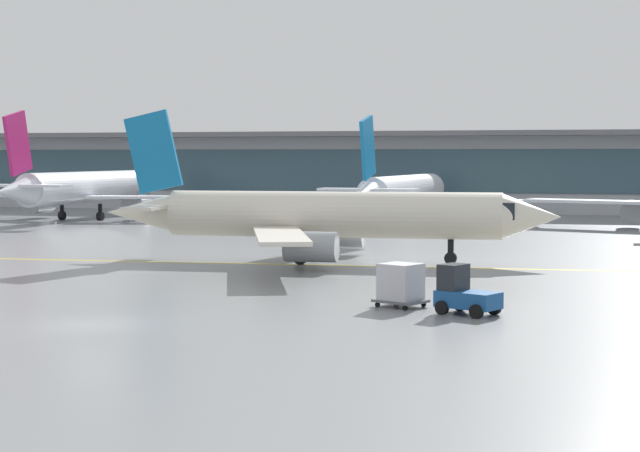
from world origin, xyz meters
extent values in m
plane|color=gray|center=(0.00, 0.00, 0.00)|extent=(400.00, 400.00, 0.00)
cube|color=yellow|center=(3.22, 24.69, 0.00)|extent=(109.81, 7.26, 0.01)
cube|color=#B2B7BC|center=(0.00, 89.95, 4.50)|extent=(200.01, 8.00, 9.00)
cube|color=#385666|center=(0.00, 85.87, 4.95)|extent=(192.01, 0.16, 5.04)
cube|color=slate|center=(0.00, 88.45, 9.30)|extent=(208.01, 11.00, 0.60)
cylinder|color=silver|center=(-32.83, 64.64, 3.41)|extent=(4.20, 23.93, 3.31)
cone|color=silver|center=(-32.31, 78.53, 3.41)|extent=(3.29, 4.09, 3.14)
cube|color=black|center=(-32.40, 75.88, 3.82)|extent=(2.69, 3.07, 1.16)
cone|color=silver|center=(-33.37, 50.09, 3.41)|extent=(3.01, 5.40, 2.81)
cube|color=silver|center=(-41.36, 63.01, 2.50)|extent=(13.92, 7.21, 0.27)
cylinder|color=#999EA3|center=(-38.58, 64.37, 1.58)|extent=(2.17, 3.58, 2.04)
cube|color=silver|center=(-24.44, 62.38, 2.50)|extent=(13.97, 6.29, 0.27)
cylinder|color=#999EA3|center=(-27.11, 63.94, 1.58)|extent=(2.17, 3.58, 2.04)
cube|color=#B21E66|center=(-33.33, 51.15, 7.88)|extent=(0.52, 4.47, 6.23)
cube|color=silver|center=(-30.89, 51.45, 3.90)|extent=(4.95, 2.52, 0.23)
cylinder|color=black|center=(-32.51, 72.97, 0.88)|extent=(0.43, 0.43, 1.75)
cylinder|color=black|center=(-32.51, 72.97, 0.44)|extent=(0.57, 0.90, 0.88)
cylinder|color=black|center=(-35.14, 62.78, 0.88)|extent=(0.43, 0.43, 1.75)
cylinder|color=black|center=(-35.14, 62.78, 0.44)|extent=(0.57, 0.90, 0.88)
cylinder|color=black|center=(-30.66, 62.61, 0.88)|extent=(0.43, 0.43, 1.75)
cylinder|color=black|center=(-30.66, 62.61, 0.44)|extent=(0.57, 0.90, 0.88)
cylinder|color=silver|center=(0.47, 67.40, 3.21)|extent=(4.97, 22.63, 3.12)
cone|color=silver|center=(1.55, 80.45, 3.21)|extent=(3.26, 3.98, 2.96)
cube|color=black|center=(1.35, 77.96, 3.60)|extent=(2.66, 3.00, 1.09)
cone|color=silver|center=(-0.67, 53.72, 3.21)|extent=(3.06, 5.19, 2.65)
cube|color=silver|center=(-7.64, 66.23, 2.35)|extent=(13.05, 7.30, 0.26)
cylinder|color=#999EA3|center=(-4.96, 67.39, 1.49)|extent=(2.19, 3.45, 1.93)
cube|color=silver|center=(8.27, 64.91, 2.35)|extent=(13.17, 5.39, 0.26)
cylinder|color=#999EA3|center=(5.82, 66.49, 1.49)|extent=(2.19, 3.45, 1.93)
cube|color=#1472B2|center=(-0.59, 54.72, 7.43)|extent=(0.68, 4.22, 5.87)
cube|color=silver|center=(-2.85, 55.27, 3.68)|extent=(4.75, 2.57, 0.22)
cube|color=silver|center=(1.73, 54.89, 3.68)|extent=(4.75, 2.57, 0.22)
cylinder|color=black|center=(1.12, 75.23, 0.83)|extent=(0.40, 0.40, 1.65)
cylinder|color=black|center=(1.12, 75.23, 0.41)|extent=(0.57, 0.86, 0.83)
cylinder|color=black|center=(-1.79, 65.74, 0.83)|extent=(0.40, 0.40, 1.65)
cylinder|color=black|center=(-1.79, 65.74, 0.41)|extent=(0.57, 0.86, 0.83)
cylinder|color=black|center=(2.42, 65.39, 0.83)|extent=(0.40, 0.40, 1.65)
cylinder|color=black|center=(2.42, 65.39, 0.41)|extent=(0.57, 0.86, 0.83)
cube|color=silver|center=(19.55, 62.54, 2.50)|extent=(13.97, 7.16, 0.27)
cylinder|color=#999EA3|center=(22.33, 63.91, 1.58)|extent=(2.16, 3.58, 2.05)
cylinder|color=silver|center=(3.22, 26.69, 3.00)|extent=(21.14, 4.23, 2.92)
cone|color=silver|center=(15.44, 27.46, 3.00)|extent=(3.67, 2.99, 2.77)
cube|color=black|center=(13.11, 27.31, 3.37)|extent=(2.76, 2.44, 1.02)
cone|color=silver|center=(-9.59, 25.88, 3.00)|extent=(4.81, 2.77, 2.48)
cube|color=silver|center=(1.04, 34.03, 2.20)|extent=(5.27, 12.32, 0.24)
cylinder|color=#999EA3|center=(2.47, 31.71, 1.39)|extent=(3.20, 1.99, 1.80)
cube|color=silver|center=(1.97, 19.13, 2.20)|extent=(6.62, 12.23, 0.24)
cylinder|color=#999EA3|center=(3.11, 21.61, 1.39)|extent=(3.20, 1.99, 1.80)
cube|color=#1472B2|center=(-8.66, 25.94, 6.95)|extent=(3.94, 0.55, 5.49)
cube|color=silver|center=(-8.45, 28.10, 3.44)|extent=(2.32, 4.41, 0.21)
cube|color=silver|center=(-8.18, 23.82, 3.44)|extent=(2.32, 4.41, 0.21)
cylinder|color=black|center=(10.55, 27.15, 0.77)|extent=(0.38, 0.38, 1.54)
cylinder|color=black|center=(10.55, 27.15, 0.39)|extent=(0.80, 0.52, 0.77)
cylinder|color=black|center=(1.38, 28.55, 0.77)|extent=(0.38, 0.38, 1.54)
cylinder|color=black|center=(1.38, 28.55, 0.39)|extent=(0.80, 0.52, 0.77)
cylinder|color=black|center=(1.63, 24.61, 0.77)|extent=(0.38, 0.38, 1.54)
cylinder|color=black|center=(1.63, 24.61, 0.39)|extent=(0.80, 0.52, 0.77)
cube|color=#194C8C|center=(14.05, 6.50, 0.65)|extent=(2.95, 2.40, 0.70)
cube|color=#1E2328|center=(13.38, 6.83, 1.55)|extent=(1.35, 1.51, 1.10)
cylinder|color=black|center=(15.12, 6.76, 0.30)|extent=(0.64, 0.46, 0.60)
cylinder|color=black|center=(14.51, 5.50, 0.30)|extent=(0.64, 0.46, 0.60)
cylinder|color=black|center=(13.59, 7.51, 0.30)|extent=(0.64, 0.46, 0.60)
cylinder|color=black|center=(12.98, 6.25, 0.30)|extent=(0.64, 0.46, 0.60)
cube|color=#595B60|center=(10.89, 8.04, 0.28)|extent=(2.59, 2.36, 0.12)
cube|color=silver|center=(10.89, 8.04, 1.14)|extent=(2.09, 2.05, 1.60)
cylinder|color=black|center=(11.87, 8.34, 0.11)|extent=(0.24, 0.19, 0.22)
cylinder|color=black|center=(11.26, 7.08, 0.11)|extent=(0.24, 0.19, 0.22)
cylinder|color=black|center=(10.52, 9.00, 0.11)|extent=(0.24, 0.19, 0.22)
cylinder|color=black|center=(9.91, 7.74, 0.11)|extent=(0.24, 0.19, 0.22)
camera|label=1|loc=(19.22, -38.01, 6.69)|focal=59.58mm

